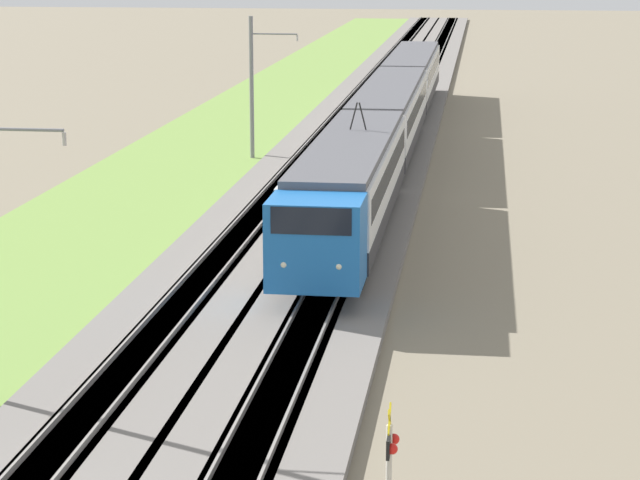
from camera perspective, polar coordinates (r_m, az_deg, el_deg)
ballast_main at (r=70.95m, az=0.11°, el=4.57°), size 240.00×4.40×0.30m
ballast_adjacent at (r=70.55m, az=3.47°, el=4.49°), size 240.00×4.40×0.30m
track_main at (r=70.95m, az=0.11°, el=4.57°), size 240.00×1.57×0.45m
track_adjacent at (r=70.55m, az=3.47°, el=4.50°), size 240.00×1.57×0.45m
grass_verge at (r=72.00m, az=-4.76°, el=4.58°), size 240.00×8.72×0.12m
passenger_train at (r=65.60m, az=3.21°, el=5.76°), size 59.64×2.98×5.02m
crossing_signal_far at (r=22.62m, az=3.21°, el=-10.47°), size 0.70×0.23×3.11m
catenary_mast_mid at (r=64.97m, az=-3.09°, el=7.03°), size 0.22×2.56×7.45m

